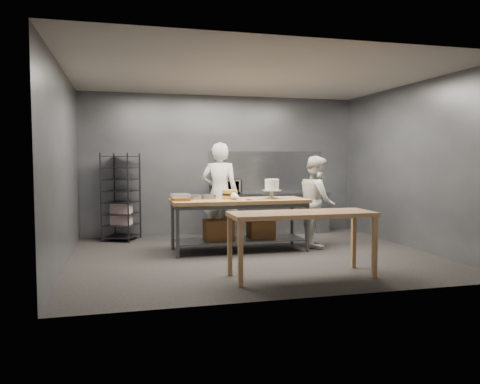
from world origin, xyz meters
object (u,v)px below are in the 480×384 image
object	(u,v)px
frosted_cake_stand	(272,186)
layer_cake	(230,194)
chef_right	(317,201)
near_counter	(302,218)
speed_rack	(121,198)
chef_behind	(220,193)
work_table	(238,219)
microwave	(227,186)

from	to	relation	value
frosted_cake_stand	layer_cake	size ratio (longest dim) A/B	1.30
chef_right	near_counter	bearing A→B (deg)	165.37
layer_cake	speed_rack	bearing A→B (deg)	141.24
chef_behind	frosted_cake_stand	world-z (taller)	chef_behind
chef_behind	layer_cake	distance (m)	0.65
speed_rack	chef_right	distance (m)	3.87
near_counter	frosted_cake_stand	world-z (taller)	frosted_cake_stand
near_counter	chef_right	xyz separation A→B (m)	(1.14, 2.10, 0.03)
frosted_cake_stand	chef_behind	bearing A→B (deg)	132.63
near_counter	frosted_cake_stand	distance (m)	1.97
speed_rack	near_counter	bearing A→B (deg)	-56.40
chef_behind	chef_right	distance (m)	1.85
near_counter	chef_behind	size ratio (longest dim) A/B	1.03
chef_behind	work_table	bearing A→B (deg)	125.06
work_table	layer_cake	world-z (taller)	layer_cake
chef_behind	microwave	xyz separation A→B (m)	(0.36, 0.95, 0.08)
work_table	chef_behind	world-z (taller)	chef_behind
microwave	speed_rack	bearing A→B (deg)	-177.92
chef_right	layer_cake	bearing A→B (deg)	103.04
chef_right	speed_rack	bearing A→B (deg)	80.45
near_counter	speed_rack	world-z (taller)	speed_rack
near_counter	microwave	bearing A→B (deg)	93.35
work_table	microwave	xyz separation A→B (m)	(0.18, 1.70, 0.48)
chef_right	chef_behind	bearing A→B (deg)	82.46
chef_right	frosted_cake_stand	world-z (taller)	chef_right
work_table	chef_right	world-z (taller)	chef_right
chef_behind	layer_cake	world-z (taller)	chef_behind
work_table	layer_cake	bearing A→B (deg)	139.98
microwave	chef_behind	bearing A→B (deg)	-110.84
speed_rack	layer_cake	xyz separation A→B (m)	(1.89, -1.51, 0.14)
microwave	frosted_cake_stand	size ratio (longest dim) A/B	1.54
speed_rack	chef_behind	world-z (taller)	chef_behind
chef_right	frosted_cake_stand	size ratio (longest dim) A/B	4.79
frosted_cake_stand	speed_rack	bearing A→B (deg)	146.85
frosted_cake_stand	layer_cake	xyz separation A→B (m)	(-0.73, 0.19, -0.14)
near_counter	speed_rack	bearing A→B (deg)	123.60
microwave	layer_cake	distance (m)	1.63
work_table	chef_right	distance (m)	1.56
near_counter	chef_behind	bearing A→B (deg)	101.78
microwave	layer_cake	size ratio (longest dim) A/B	2.00
layer_cake	microwave	bearing A→B (deg)	78.93
near_counter	chef_right	distance (m)	2.39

